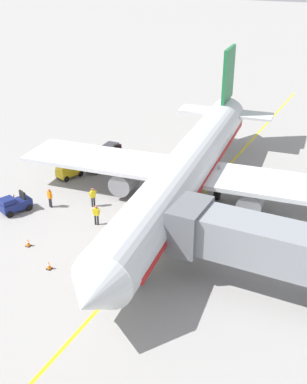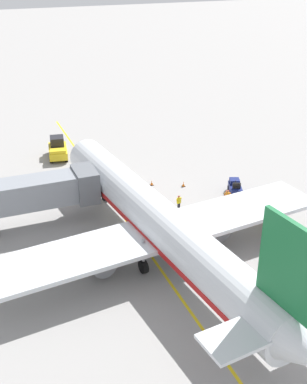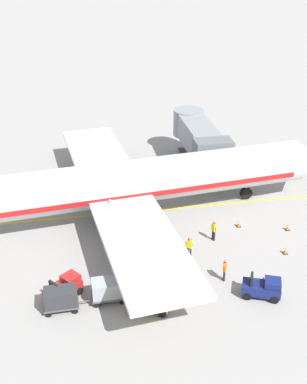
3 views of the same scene
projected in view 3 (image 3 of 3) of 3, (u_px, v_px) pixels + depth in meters
name	position (u px, v px, depth m)	size (l,w,h in m)	color
ground_plane	(113.00, 214.00, 41.13)	(400.00, 400.00, 0.00)	gray
gate_lead_in_line	(113.00, 214.00, 41.12)	(0.24, 80.00, 0.01)	gold
parked_airliner	(124.00, 184.00, 39.24)	(30.40, 37.34, 10.63)	silver
jet_bridge	(199.00, 137.00, 48.15)	(12.02, 3.50, 4.98)	gray
baggage_tug_lead	(150.00, 301.00, 29.91)	(1.84, 2.73, 1.62)	gold
baggage_tug_trailing	(64.00, 288.00, 31.08)	(2.49, 2.71, 1.62)	#B21E1E
baggage_tug_spare	(263.00, 288.00, 31.12)	(2.05, 2.77, 1.62)	navy
baggage_cart_front	(108.00, 289.00, 30.66)	(1.34, 2.91, 1.58)	#4C4C51
baggage_cart_second_in_train	(61.00, 298.00, 29.88)	(1.34, 2.91, 1.58)	#4C4C51
ground_crew_wing_walker	(189.00, 246.00, 34.98)	(0.44, 0.67, 1.69)	#232328
ground_crew_loader	(214.00, 230.00, 37.04)	(0.71, 0.36, 1.69)	#232328
ground_crew_marshaller	(225.00, 269.00, 32.52)	(0.72, 0.34, 1.69)	#232328
safety_cone_nose_left	(239.00, 223.00, 39.14)	(0.36, 0.36, 0.59)	black
safety_cone_nose_right	(288.00, 227.00, 38.65)	(0.36, 0.36, 0.59)	black
safety_cone_wing_tip	(285.00, 250.00, 35.68)	(0.36, 0.36, 0.59)	black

